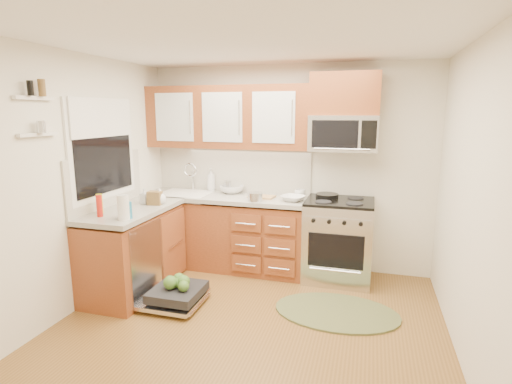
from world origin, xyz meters
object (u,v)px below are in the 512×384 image
(skillet, at_px, (327,196))
(range, at_px, (338,240))
(upper_cabinets, at_px, (227,117))
(stock_pot, at_px, (255,197))
(bowl_a, at_px, (293,198))
(bowl_b, at_px, (232,189))
(sink, at_px, (186,203))
(rug, at_px, (336,312))
(microwave, at_px, (343,133))
(dishwasher, at_px, (174,295))
(paper_towel_roll, at_px, (123,207))
(cup, at_px, (300,194))
(cutting_board, at_px, (262,197))

(skillet, bearing_deg, range, -29.66)
(upper_cabinets, bearing_deg, stock_pot, -37.74)
(bowl_a, bearing_deg, bowl_b, 163.38)
(sink, height_order, rug, sink)
(upper_cabinets, bearing_deg, range, -5.89)
(microwave, distance_m, stock_pot, 1.24)
(bowl_a, bearing_deg, dishwasher, -133.94)
(dishwasher, xyz_separation_m, bowl_a, (1.01, 1.05, 0.86))
(range, distance_m, microwave, 1.23)
(paper_towel_roll, xyz_separation_m, cup, (1.45, 1.45, -0.07))
(skillet, bearing_deg, paper_towel_roll, -141.38)
(skillet, bearing_deg, stock_pot, -159.36)
(paper_towel_roll, xyz_separation_m, bowl_b, (0.56, 1.50, -0.07))
(microwave, bearing_deg, paper_towel_roll, -143.08)
(dishwasher, height_order, cup, cup)
(cutting_board, bearing_deg, sink, -179.08)
(skillet, bearing_deg, bowl_a, -155.59)
(microwave, relative_size, stock_pot, 4.36)
(microwave, relative_size, rug, 0.63)
(sink, bearing_deg, bowl_b, 17.55)
(dishwasher, height_order, stock_pot, stock_pot)
(rug, relative_size, paper_towel_roll, 5.05)
(rug, distance_m, cutting_board, 1.61)
(cutting_board, relative_size, bowl_a, 1.15)
(sink, distance_m, stock_pot, 1.02)
(range, xyz_separation_m, bowl_b, (-1.37, 0.17, 0.50))
(dishwasher, distance_m, cutting_board, 1.54)
(paper_towel_roll, height_order, bowl_a, paper_towel_roll)
(upper_cabinets, distance_m, dishwasher, 2.19)
(dishwasher, relative_size, skillet, 2.66)
(stock_pot, bearing_deg, bowl_a, 17.08)
(bowl_b, xyz_separation_m, cup, (0.89, -0.05, 0.00))
(upper_cabinets, xyz_separation_m, bowl_a, (0.88, -0.23, -0.92))
(range, distance_m, bowl_a, 0.72)
(microwave, height_order, cutting_board, microwave)
(sink, relative_size, rug, 0.51)
(sink, distance_m, cutting_board, 1.01)
(range, distance_m, rug, 0.97)
(dishwasher, height_order, cutting_board, cutting_board)
(upper_cabinets, relative_size, paper_towel_roll, 8.52)
(rug, bearing_deg, upper_cabinets, 146.06)
(range, distance_m, stock_pot, 1.09)
(cup, bearing_deg, microwave, 0.50)
(bowl_b, bearing_deg, sink, -162.45)
(microwave, height_order, bowl_b, microwave)
(stock_pot, relative_size, cup, 1.34)
(microwave, relative_size, bowl_b, 2.49)
(range, height_order, dishwasher, range)
(dishwasher, relative_size, bowl_a, 2.66)
(sink, bearing_deg, bowl_a, -2.95)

